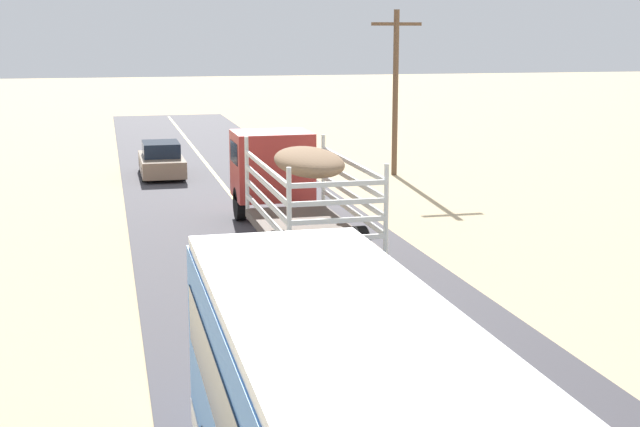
{
  "coord_description": "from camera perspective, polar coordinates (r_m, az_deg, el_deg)",
  "views": [
    {
      "loc": [
        -4.5,
        -7.2,
        6.08
      ],
      "look_at": [
        0.0,
        11.3,
        2.17
      ],
      "focal_mm": 49.34,
      "sensor_mm": 36.0,
      "label": 1
    }
  ],
  "objects": [
    {
      "name": "livestock_truck",
      "position": [
        26.96,
        -2.29,
        2.45
      ],
      "size": [
        2.53,
        9.7,
        3.02
      ],
      "color": "#B2332D",
      "rests_on": "road_surface"
    },
    {
      "name": "car_far",
      "position": [
        38.57,
        -10.25,
        3.4
      ],
      "size": [
        1.8,
        4.4,
        1.46
      ],
      "color": "#8C7259",
      "rests_on": "road_surface"
    },
    {
      "name": "power_pole_mid",
      "position": [
        38.17,
        4.92,
        8.17
      ],
      "size": [
        2.2,
        0.24,
        7.06
      ],
      "color": "brown",
      "rests_on": "ground"
    }
  ]
}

